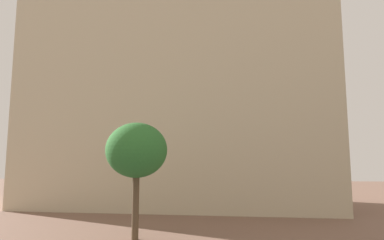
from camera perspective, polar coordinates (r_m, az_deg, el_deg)
name	(u,v)px	position (r m, az deg, el deg)	size (l,w,h in m)	color
landmark_building	(179,89)	(31.24, -2.14, 5.30)	(25.96, 11.91, 33.40)	beige
tree_curb_far	(137,151)	(17.15, -9.38, -5.18)	(3.07, 3.07, 5.73)	brown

